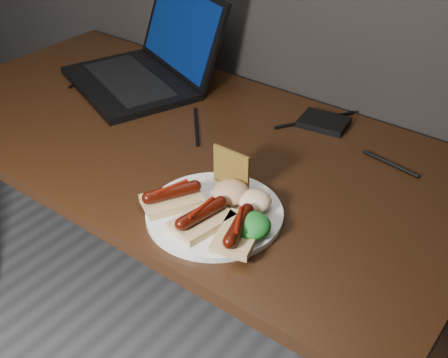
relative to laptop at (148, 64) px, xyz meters
name	(u,v)px	position (x,y,z in m)	size (l,w,h in m)	color
desk	(182,166)	(0.27, -0.17, -0.14)	(1.40, 0.70, 0.75)	#311A0C
laptop	(148,64)	(0.00, 0.00, 0.00)	(0.47, 0.46, 0.25)	black
hard_drive	(324,122)	(0.51, 0.08, -0.04)	(0.11, 0.09, 0.02)	black
desk_cables	(230,114)	(0.30, -0.02, -0.05)	(0.98, 0.37, 0.01)	black
plate	(215,213)	(0.52, -0.36, -0.05)	(0.26, 0.26, 0.01)	white
bread_sausage_left	(172,197)	(0.44, -0.40, -0.02)	(0.12, 0.13, 0.04)	#E2C184
bread_sausage_center	(202,218)	(0.53, -0.41, -0.02)	(0.09, 0.13, 0.04)	#E2C184
bread_sausage_right	(238,230)	(0.60, -0.40, -0.02)	(0.10, 0.13, 0.04)	#E2C184
crispbread	(231,169)	(0.50, -0.28, 0.00)	(0.09, 0.01, 0.09)	olive
salad_greens	(252,225)	(0.62, -0.38, -0.02)	(0.07, 0.07, 0.04)	#135F1A
salsa_mound	(231,192)	(0.53, -0.32, -0.02)	(0.07, 0.07, 0.04)	#9C2C0F
coleslaw_mound	(255,201)	(0.58, -0.31, -0.02)	(0.06, 0.06, 0.04)	silver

